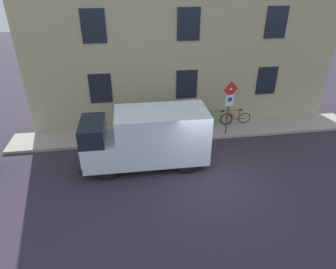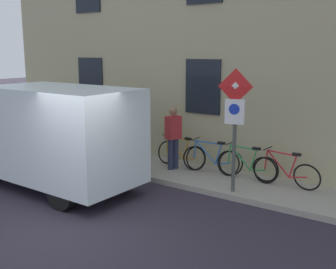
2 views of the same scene
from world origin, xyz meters
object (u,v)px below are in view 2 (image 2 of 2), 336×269
Objects in this scene: sign_post_stacked at (235,114)px; bicycle_orange at (181,154)px; bicycle_red at (285,172)px; bicycle_blue at (212,159)px; delivery_van at (46,134)px; litter_bin at (130,152)px; pedestrian at (173,136)px; bicycle_green at (246,165)px.

sign_post_stacked is 2.82m from bicycle_orange.
bicycle_red is 1.00× the size of bicycle_blue.
sign_post_stacked is 1.98m from bicycle_red.
bicycle_red is at bearing -174.65° from bicycle_orange.
litter_bin is at bearing -114.12° from delivery_van.
sign_post_stacked is at bearing -92.45° from litter_bin.
litter_bin is at bearing -135.58° from pedestrian.
litter_bin is at bearing 87.55° from sign_post_stacked.
bicycle_blue is at bearing -65.75° from litter_bin.
delivery_van is at bearing 37.18° from bicycle_blue.
bicycle_green is at bearing -174.66° from bicycle_orange.
bicycle_orange is (0.00, 3.00, 0.00)m from bicycle_red.
bicycle_orange is (2.98, -2.00, -0.82)m from delivery_van.
delivery_van is 3.69m from bicycle_orange.
sign_post_stacked is 1.57× the size of bicycle_blue.
sign_post_stacked is 4.63m from delivery_van.
bicycle_orange is at bearing 96.66° from pedestrian.
bicycle_red is at bearing -148.90° from delivery_van.
pedestrian is at bearing 71.09° from sign_post_stacked.
pedestrian reaches higher than bicycle_green.
bicycle_red is (2.98, -5.00, -0.82)m from delivery_van.
bicycle_green and bicycle_orange have the same top height.
sign_post_stacked is 0.51× the size of delivery_van.
bicycle_green is 2.14m from pedestrian.
litter_bin reaches higher than bicycle_blue.
sign_post_stacked is 1.57× the size of bicycle_green.
sign_post_stacked reaches higher than delivery_van.
bicycle_blue is 1.00× the size of pedestrian.
litter_bin is at bearing 46.47° from bicycle_orange.
sign_post_stacked reaches higher than bicycle_red.
delivery_van is 4.31m from bicycle_blue.
bicycle_green and bicycle_blue have the same top height.
pedestrian is 1.29m from litter_bin.
bicycle_green is 1.00× the size of bicycle_blue.
bicycle_orange is 0.64m from pedestrian.
bicycle_red and bicycle_orange have the same top height.
bicycle_red is 1.00× the size of pedestrian.
bicycle_red is 1.00× the size of bicycle_green.
bicycle_red is at bearing -77.08° from litter_bin.
pedestrian is (-0.32, 3.04, 0.56)m from bicycle_red.
bicycle_blue is 1.91× the size of litter_bin.
litter_bin is (0.14, 3.24, -1.36)m from sign_post_stacked.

